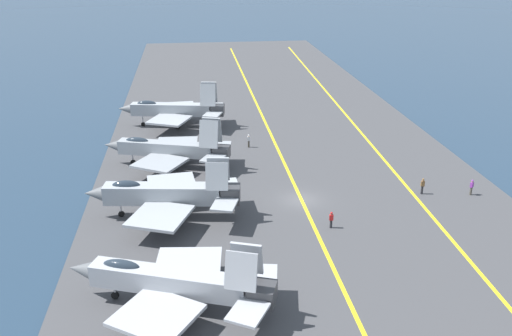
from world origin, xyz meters
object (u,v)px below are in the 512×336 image
(parked_jet_fourth, at_px, (174,109))
(crew_brown_vest, at_px, (423,185))
(parked_jet_third, at_px, (169,149))
(crew_white_vest, at_px, (249,140))
(parked_jet_second, at_px, (165,194))
(crew_purple_vest, at_px, (472,187))
(crew_red_vest, at_px, (331,219))
(parked_jet_nearest, at_px, (173,282))

(parked_jet_fourth, relative_size, crew_brown_vest, 8.69)
(parked_jet_third, distance_m, parked_jet_fourth, 15.93)
(crew_brown_vest, bearing_deg, parked_jet_third, 67.63)
(crew_white_vest, bearing_deg, parked_jet_third, 119.14)
(parked_jet_third, distance_m, crew_brown_vest, 29.36)
(parked_jet_fourth, xyz_separation_m, crew_white_vest, (-10.22, -9.93, -1.66))
(parked_jet_fourth, bearing_deg, parked_jet_second, 179.29)
(crew_purple_vest, xyz_separation_m, crew_brown_vest, (0.86, 5.13, 0.04))
(parked_jet_third, bearing_deg, crew_purple_vest, -110.45)
(parked_jet_third, height_order, crew_brown_vest, parked_jet_third)
(crew_white_vest, distance_m, crew_red_vest, 23.66)
(parked_jet_third, relative_size, crew_brown_vest, 8.67)
(parked_jet_nearest, xyz_separation_m, parked_jet_fourth, (43.81, 0.63, 0.40))
(crew_purple_vest, bearing_deg, parked_jet_fourth, 48.83)
(parked_jet_second, xyz_separation_m, parked_jet_third, (13.20, -0.06, -0.16))
(crew_red_vest, height_order, crew_brown_vest, crew_brown_vest)
(crew_red_vest, bearing_deg, parked_jet_fourth, 24.52)
(parked_jet_second, relative_size, crew_brown_vest, 8.44)
(parked_jet_third, relative_size, crew_white_vest, 8.84)
(parked_jet_second, height_order, crew_white_vest, parked_jet_second)
(parked_jet_nearest, bearing_deg, parked_jet_third, 1.90)
(parked_jet_nearest, bearing_deg, parked_jet_second, 3.85)
(crew_white_vest, height_order, crew_brown_vest, crew_brown_vest)
(parked_jet_nearest, height_order, crew_white_vest, parked_jet_nearest)
(parked_jet_fourth, distance_m, crew_purple_vest, 42.49)
(parked_jet_second, height_order, crew_brown_vest, parked_jet_second)
(crew_purple_vest, height_order, crew_brown_vest, crew_brown_vest)
(crew_white_vest, bearing_deg, parked_jet_second, 151.44)
(parked_jet_second, distance_m, crew_red_vest, 16.17)
(crew_purple_vest, xyz_separation_m, crew_red_vest, (-5.34, 16.77, -0.04))
(crew_red_vest, bearing_deg, parked_jet_second, 75.00)
(parked_jet_nearest, distance_m, parked_jet_second, 14.72)
(parked_jet_nearest, distance_m, parked_jet_third, 27.90)
(parked_jet_nearest, xyz_separation_m, parked_jet_second, (14.68, 0.99, 0.26))
(parked_jet_nearest, relative_size, parked_jet_third, 1.02)
(parked_jet_fourth, xyz_separation_m, crew_brown_vest, (-27.09, -26.83, -1.64))
(parked_jet_nearest, distance_m, parked_jet_fourth, 43.82)
(parked_jet_nearest, bearing_deg, crew_red_vest, -54.16)
(parked_jet_second, relative_size, parked_jet_fourth, 0.97)
(parked_jet_nearest, height_order, crew_purple_vest, parked_jet_nearest)
(parked_jet_nearest, relative_size, parked_jet_second, 1.05)
(crew_brown_vest, bearing_deg, parked_jet_second, 94.29)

